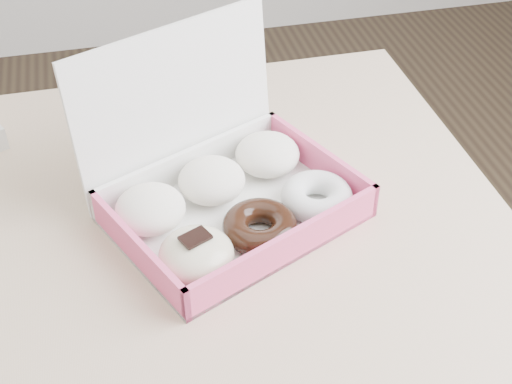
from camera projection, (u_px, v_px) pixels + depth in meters
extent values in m
cube|color=tan|center=(91.00, 241.00, 1.01)|extent=(1.20, 0.80, 0.04)
cylinder|color=tan|center=(352.00, 218.00, 1.61)|extent=(0.05, 0.05, 0.71)
cube|color=white|center=(235.00, 216.00, 1.02)|extent=(0.40, 0.35, 0.01)
cube|color=#EC5284|center=(288.00, 249.00, 0.93)|extent=(0.30, 0.14, 0.05)
cube|color=white|center=(189.00, 164.00, 1.07)|extent=(0.30, 0.14, 0.05)
cube|color=#EC5284|center=(137.00, 252.00, 0.93)|extent=(0.11, 0.22, 0.05)
cube|color=#EC5284|center=(319.00, 162.00, 1.08)|extent=(0.11, 0.22, 0.05)
cube|color=white|center=(176.00, 106.00, 1.03)|extent=(0.31, 0.16, 0.24)
ellipsoid|color=white|center=(150.00, 209.00, 0.98)|extent=(0.13, 0.13, 0.05)
ellipsoid|color=white|center=(212.00, 180.00, 1.03)|extent=(0.13, 0.13, 0.05)
ellipsoid|color=white|center=(267.00, 154.00, 1.08)|extent=(0.13, 0.13, 0.05)
ellipsoid|color=beige|center=(196.00, 254.00, 0.91)|extent=(0.13, 0.13, 0.05)
cube|color=black|center=(195.00, 238.00, 0.90)|extent=(0.04, 0.04, 0.00)
torus|color=black|center=(260.00, 227.00, 0.97)|extent=(0.14, 0.14, 0.04)
torus|color=silver|center=(317.00, 197.00, 1.02)|extent=(0.14, 0.14, 0.04)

